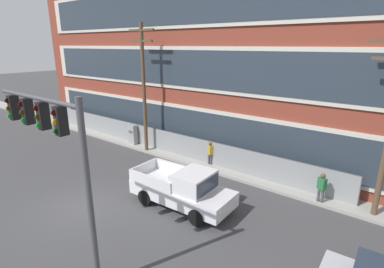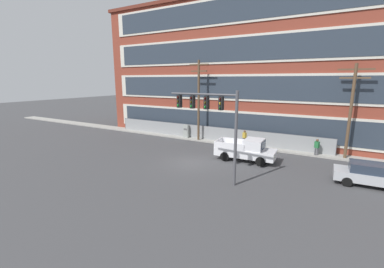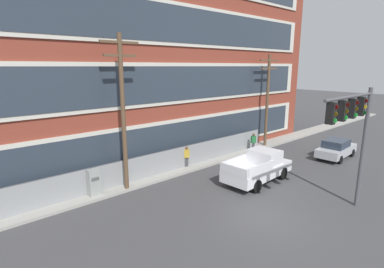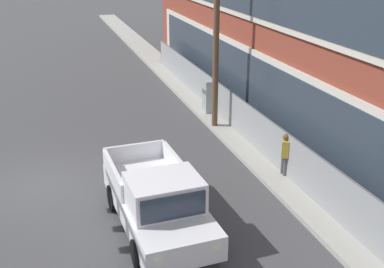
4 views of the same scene
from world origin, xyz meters
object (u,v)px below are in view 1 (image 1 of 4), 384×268
(utility_pole_near_corner, at_px, (144,84))
(pedestrian_by_fence, at_px, (322,187))
(traffic_signal_mast, at_px, (54,142))
(pickup_truck_white, at_px, (184,189))
(pedestrian_near_cabinet, at_px, (210,152))
(electrical_cabinet, at_px, (133,135))

(utility_pole_near_corner, xyz_separation_m, pedestrian_by_fence, (12.44, -0.03, -4.04))
(traffic_signal_mast, bearing_deg, pedestrian_by_fence, 59.48)
(traffic_signal_mast, distance_m, utility_pole_near_corner, 11.98)
(utility_pole_near_corner, distance_m, pedestrian_by_fence, 13.08)
(pickup_truck_white, relative_size, pedestrian_near_cabinet, 3.14)
(pedestrian_by_fence, bearing_deg, pedestrian_near_cabinet, 174.75)
(utility_pole_near_corner, distance_m, electrical_cabinet, 4.58)
(traffic_signal_mast, bearing_deg, pickup_truck_white, 83.24)
(traffic_signal_mast, bearing_deg, pedestrian_near_cabinet, 96.56)
(utility_pole_near_corner, bearing_deg, traffic_signal_mast, -56.92)
(pickup_truck_white, bearing_deg, traffic_signal_mast, -96.76)
(pickup_truck_white, xyz_separation_m, electrical_cabinet, (-9.08, 4.71, -0.09))
(pedestrian_near_cabinet, height_order, pedestrian_by_fence, same)
(pedestrian_near_cabinet, bearing_deg, pedestrian_by_fence, -5.25)
(traffic_signal_mast, distance_m, electrical_cabinet, 13.91)
(utility_pole_near_corner, distance_m, pedestrian_near_cabinet, 6.70)
(traffic_signal_mast, xyz_separation_m, utility_pole_near_corner, (-6.54, 10.04, 0.30))
(electrical_cabinet, height_order, pedestrian_near_cabinet, electrical_cabinet)
(utility_pole_near_corner, bearing_deg, pickup_truck_white, -31.17)
(utility_pole_near_corner, bearing_deg, pedestrian_by_fence, -0.15)
(traffic_signal_mast, relative_size, pickup_truck_white, 1.19)
(traffic_signal_mast, relative_size, electrical_cabinet, 3.74)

